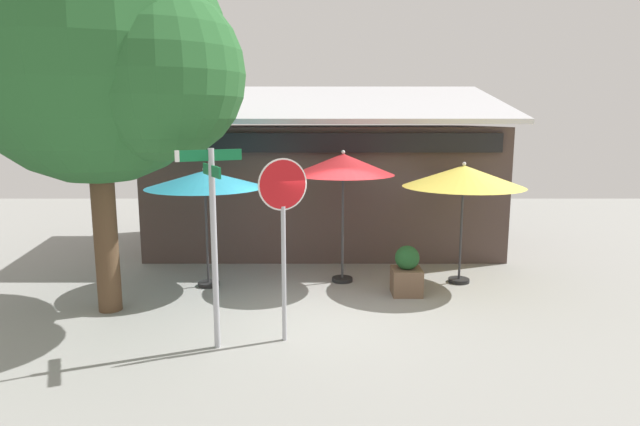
{
  "coord_description": "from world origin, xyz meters",
  "views": [
    {
      "loc": [
        0.05,
        -9.18,
        3.42
      ],
      "look_at": [
        0.05,
        1.2,
        1.6
      ],
      "focal_mm": 30.22,
      "sensor_mm": 36.0,
      "label": 1
    }
  ],
  "objects": [
    {
      "name": "street_sign_post",
      "position": [
        -1.51,
        -1.49,
        1.85
      ],
      "size": [
        0.88,
        0.82,
        3.01
      ],
      "color": "#A8AAB2",
      "rests_on": "ground"
    },
    {
      "name": "patio_umbrella_teal_left",
      "position": [
        -2.27,
        1.57,
        2.2
      ],
      "size": [
        2.38,
        2.38,
        2.47
      ],
      "color": "black",
      "rests_on": "ground"
    },
    {
      "name": "patio_umbrella_mustard_right",
      "position": [
        3.0,
        1.82,
        2.25
      ],
      "size": [
        2.5,
        2.5,
        2.55
      ],
      "color": "black",
      "rests_on": "ground"
    },
    {
      "name": "cafe_building",
      "position": [
        0.15,
        5.39,
        1.72
      ],
      "size": [
        9.24,
        4.86,
        4.39
      ],
      "color": "#473833",
      "rests_on": "ground"
    },
    {
      "name": "stop_sign",
      "position": [
        -0.51,
        -1.21,
        1.99
      ],
      "size": [
        0.71,
        0.36,
        2.85
      ],
      "color": "#A8AAB2",
      "rests_on": "ground"
    },
    {
      "name": "patio_umbrella_crimson_center",
      "position": [
        0.53,
        1.89,
        2.48
      ],
      "size": [
        2.13,
        2.13,
        2.79
      ],
      "color": "black",
      "rests_on": "ground"
    },
    {
      "name": "sidewalk_planter",
      "position": [
        1.75,
        1.02,
        0.45
      ],
      "size": [
        0.58,
        0.58,
        0.98
      ],
      "color": "brown",
      "rests_on": "ground"
    },
    {
      "name": "ground_plane",
      "position": [
        0.0,
        0.0,
        -0.05
      ],
      "size": [
        28.0,
        28.0,
        0.1
      ],
      "primitive_type": "cube",
      "color": "gray"
    },
    {
      "name": "shade_tree",
      "position": [
        -3.52,
        0.03,
        4.47
      ],
      "size": [
        4.89,
        4.53,
        6.83
      ],
      "color": "brown",
      "rests_on": "ground"
    }
  ]
}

